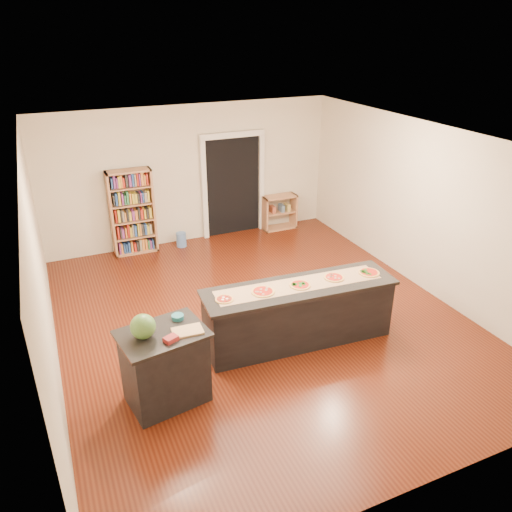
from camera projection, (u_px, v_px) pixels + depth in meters
name	position (u px, v px, depth m)	size (l,w,h in m)	color
room	(262.00, 237.00, 7.25)	(6.00, 7.00, 2.80)	beige
doorway	(233.00, 180.00, 10.53)	(1.40, 0.09, 2.21)	black
kitchen_island	(299.00, 313.00, 7.12)	(2.76, 0.75, 0.91)	black
side_counter	(165.00, 367.00, 5.96)	(0.99, 0.72, 0.98)	black
bookshelf	(132.00, 212.00, 9.75)	(0.85, 0.30, 1.70)	tan
low_shelf	(279.00, 212.00, 11.10)	(0.77, 0.33, 0.77)	tan
waste_bin	(181.00, 240.00, 10.30)	(0.20, 0.20, 0.30)	#5279B8
kraft_paper	(299.00, 285.00, 6.95)	(2.39, 0.43, 0.00)	#9E7B51
watermelon	(143.00, 327.00, 5.61)	(0.29, 0.29, 0.29)	#144214
cutting_board	(188.00, 331.00, 5.77)	(0.35, 0.23, 0.02)	tan
package_red	(171.00, 339.00, 5.60)	(0.15, 0.11, 0.05)	maroon
package_teal	(178.00, 317.00, 6.01)	(0.15, 0.15, 0.06)	#195966
pizza_a	(224.00, 299.00, 6.56)	(0.26, 0.26, 0.02)	tan
pizza_b	(263.00, 292.00, 6.75)	(0.31, 0.31, 0.02)	tan
pizza_c	(300.00, 285.00, 6.92)	(0.31, 0.31, 0.02)	tan
pizza_d	(334.00, 277.00, 7.12)	(0.30, 0.30, 0.02)	tan
pizza_e	(369.00, 272.00, 7.26)	(0.31, 0.31, 0.02)	tan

